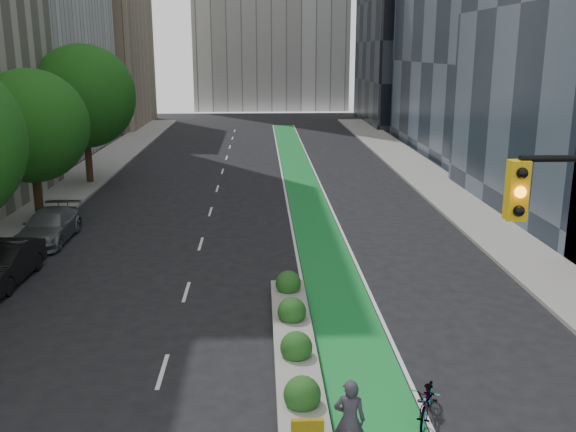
{
  "coord_description": "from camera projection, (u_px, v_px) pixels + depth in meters",
  "views": [
    {
      "loc": [
        0.26,
        -10.16,
        8.61
      ],
      "look_at": [
        1.21,
        11.37,
        3.0
      ],
      "focal_mm": 40.0,
      "sensor_mm": 36.0,
      "label": 1
    }
  ],
  "objects": [
    {
      "name": "sidewalk_left",
      "position": [
        44.0,
        208.0,
        35.64
      ],
      "size": [
        3.6,
        90.0,
        0.15
      ],
      "primitive_type": "cube",
      "color": "gray",
      "rests_on": "ground"
    },
    {
      "name": "sidewalk_right",
      "position": [
        462.0,
        203.0,
        36.64
      ],
      "size": [
        3.6,
        90.0,
        0.15
      ],
      "primitive_type": "cube",
      "color": "gray",
      "rests_on": "ground"
    },
    {
      "name": "bike_lane_paint",
      "position": [
        303.0,
        188.0,
        41.11
      ],
      "size": [
        2.2,
        70.0,
        0.01
      ],
      "primitive_type": "cube",
      "color": "#178132",
      "rests_on": "ground"
    },
    {
      "name": "building_tan_far",
      "position": [
        77.0,
        9.0,
        71.67
      ],
      "size": [
        14.0,
        16.0,
        26.0
      ],
      "primitive_type": "cube",
      "color": "tan",
      "rests_on": "ground"
    },
    {
      "name": "building_dark_end",
      "position": [
        427.0,
        2.0,
        75.05
      ],
      "size": [
        14.0,
        18.0,
        28.0
      ],
      "primitive_type": "cube",
      "color": "black",
      "rests_on": "ground"
    },
    {
      "name": "tree_midfar",
      "position": [
        31.0,
        126.0,
        31.54
      ],
      "size": [
        5.6,
        5.6,
        7.76
      ],
      "color": "black",
      "rests_on": "ground"
    },
    {
      "name": "tree_far",
      "position": [
        84.0,
        96.0,
        41.02
      ],
      "size": [
        6.6,
        6.6,
        9.0
      ],
      "color": "black",
      "rests_on": "ground"
    },
    {
      "name": "median_planter",
      "position": [
        294.0,
        340.0,
        18.75
      ],
      "size": [
        1.2,
        10.26,
        1.1
      ],
      "color": "gray",
      "rests_on": "ground"
    },
    {
      "name": "bicycle",
      "position": [
        428.0,
        400.0,
        15.32
      ],
      "size": [
        1.29,
        1.97,
        0.98
      ],
      "primitive_type": "imported",
      "rotation": [
        0.0,
        0.0,
        -0.38
      ],
      "color": "gray",
      "rests_on": "ground"
    },
    {
      "name": "cyclist",
      "position": [
        350.0,
        420.0,
        13.68
      ],
      "size": [
        0.75,
        0.56,
        1.89
      ],
      "primitive_type": "imported",
      "rotation": [
        0.0,
        0.0,
        2.98
      ],
      "color": "#312E37",
      "rests_on": "ground"
    },
    {
      "name": "parked_car_left_mid",
      "position": [
        3.0,
        264.0,
        24.18
      ],
      "size": [
        1.82,
        4.74,
        1.54
      ],
      "primitive_type": "imported",
      "rotation": [
        0.0,
        0.0,
        -0.04
      ],
      "color": "black",
      "rests_on": "ground"
    },
    {
      "name": "parked_car_left_far",
      "position": [
        49.0,
        226.0,
        29.54
      ],
      "size": [
        2.04,
        4.96,
        1.44
      ],
      "primitive_type": "imported",
      "rotation": [
        0.0,
        0.0,
        -0.01
      ],
      "color": "#585B5D",
      "rests_on": "ground"
    }
  ]
}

